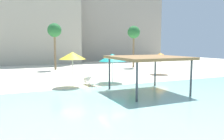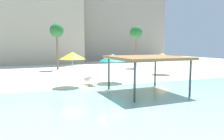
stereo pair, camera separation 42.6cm
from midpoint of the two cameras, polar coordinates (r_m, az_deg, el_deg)
ground_plane at (r=17.37m, az=0.57°, el=-5.01°), size 80.00×80.00×0.00m
lagoon_water at (r=12.89m, az=10.31°, el=-9.09°), size 44.00×13.50×0.04m
shade_pavilion at (r=16.06m, az=8.39°, el=2.93°), size 4.88×4.88×2.63m
beach_umbrella_yellow_0 at (r=18.70m, az=-10.71°, el=3.63°), size 2.18×2.18×2.87m
beach_umbrella_teal_2 at (r=20.38m, az=-0.50°, el=3.21°), size 2.47×2.47×2.64m
beach_umbrella_orange_3 at (r=27.01m, az=11.86°, el=3.66°), size 2.19×2.19×2.51m
lounge_chair_2 at (r=19.25m, az=-6.29°, el=-2.92°), size 0.75×1.94×0.74m
palm_tree_0 at (r=32.12m, az=-14.85°, el=9.52°), size 1.90×1.90×6.41m
palm_tree_1 at (r=34.53m, az=5.21°, el=9.35°), size 1.90×1.90×6.32m
hotel_block_0 at (r=44.44m, az=-19.84°, el=10.93°), size 16.08×8.43×14.45m
hotel_block_1 at (r=55.08m, az=0.15°, el=13.32°), size 20.44×10.29×20.10m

